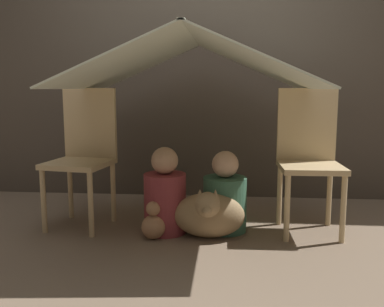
{
  "coord_description": "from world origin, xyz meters",
  "views": [
    {
      "loc": [
        0.24,
        -2.61,
        0.98
      ],
      "look_at": [
        0.0,
        0.25,
        0.54
      ],
      "focal_mm": 40.0,
      "sensor_mm": 36.0,
      "label": 1
    }
  ],
  "objects": [
    {
      "name": "ground_plane",
      "position": [
        0.0,
        0.0,
        0.0
      ],
      "size": [
        8.8,
        8.8,
        0.0
      ],
      "primitive_type": "plane",
      "color": "#7A6651"
    },
    {
      "name": "wall_back",
      "position": [
        0.0,
        1.22,
        1.25
      ],
      "size": [
        7.0,
        0.05,
        2.5
      ],
      "color": "#4C4238",
      "rests_on": "ground_plane"
    },
    {
      "name": "floor_cushion",
      "position": [
        0.11,
        0.43,
        0.05
      ],
      "size": [
        0.39,
        0.31,
        0.1
      ],
      "color": "#7FB27F",
      "rests_on": "ground_plane"
    },
    {
      "name": "dog",
      "position": [
        0.12,
        0.08,
        0.16
      ],
      "size": [
        0.47,
        0.41,
        0.37
      ],
      "color": "#9E7F56",
      "rests_on": "ground_plane"
    },
    {
      "name": "plush_toy",
      "position": [
        -0.24,
        0.05,
        0.1
      ],
      "size": [
        0.16,
        0.16,
        0.25
      ],
      "color": "tan",
      "rests_on": "ground_plane"
    },
    {
      "name": "chair_left",
      "position": [
        -0.78,
        0.33,
        0.53
      ],
      "size": [
        0.47,
        0.47,
        0.98
      ],
      "rotation": [
        0.0,
        0.0,
        -0.16
      ],
      "color": "#D1B27F",
      "rests_on": "ground_plane"
    },
    {
      "name": "person_second",
      "position": [
        0.23,
        0.25,
        0.23
      ],
      "size": [
        0.3,
        0.3,
        0.56
      ],
      "color": "#38664C",
      "rests_on": "ground_plane"
    },
    {
      "name": "person_front",
      "position": [
        -0.18,
        0.18,
        0.25
      ],
      "size": [
        0.29,
        0.29,
        0.59
      ],
      "color": "maroon",
      "rests_on": "ground_plane"
    },
    {
      "name": "sheet_canopy",
      "position": [
        0.0,
        0.25,
        1.15
      ],
      "size": [
        1.6,
        1.35,
        0.35
      ],
      "color": "silver"
    },
    {
      "name": "chair_right",
      "position": [
        0.79,
        0.33,
        0.53
      ],
      "size": [
        0.42,
        0.42,
        0.98
      ],
      "rotation": [
        0.0,
        0.0,
        0.02
      ],
      "color": "#D1B27F",
      "rests_on": "ground_plane"
    }
  ]
}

